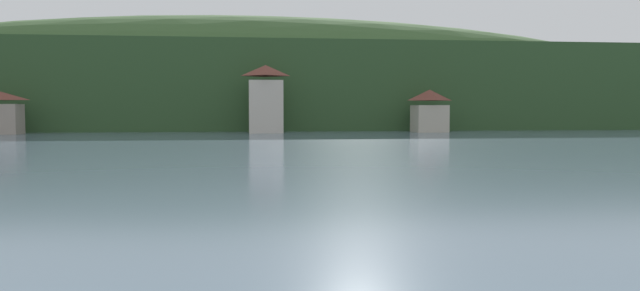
# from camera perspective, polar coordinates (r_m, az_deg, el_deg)

# --- Properties ---
(wooded_hillside) EXTENTS (352.00, 73.86, 43.42)m
(wooded_hillside) POSITION_cam_1_polar(r_m,az_deg,el_deg) (153.27, -6.32, 4.45)
(wooded_hillside) COLOR #2D4C28
(wooded_hillside) RESTS_ON ground_plane
(shore_building_central) EXTENTS (5.91, 5.42, 11.38)m
(shore_building_central) POSITION_cam_1_polar(r_m,az_deg,el_deg) (104.88, -5.01, 4.18)
(shore_building_central) COLOR beige
(shore_building_central) RESTS_ON ground_plane
(shore_building_eastcentral) EXTENTS (5.69, 5.85, 7.38)m
(shore_building_eastcentral) POSITION_cam_1_polar(r_m,az_deg,el_deg) (109.78, 10.02, 3.11)
(shore_building_eastcentral) COLOR #BCB29E
(shore_building_eastcentral) RESTS_ON ground_plane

